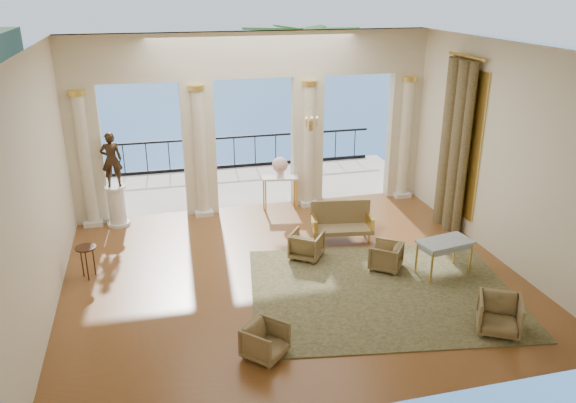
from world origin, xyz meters
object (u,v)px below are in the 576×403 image
object	(u,v)px
armchair_d	(307,244)
statue	(111,160)
pedestal	(117,206)
console_table	(280,183)
armchair_a	(265,340)
armchair_c	(386,255)
side_table	(86,251)
game_table	(445,244)
armchair_b	(500,313)
settee	(341,222)

from	to	relation	value
armchair_d	statue	distance (m)	5.09
pedestal	console_table	size ratio (longest dim) A/B	1.03
armchair_a	pedestal	bearing A→B (deg)	66.93
armchair_c	side_table	distance (m)	6.06
game_table	statue	bearing A→B (deg)	136.75
armchair_d	armchair_a	bearing A→B (deg)	98.54
armchair_b	pedestal	size ratio (longest dim) A/B	0.70
game_table	pedestal	xyz separation A→B (m)	(-6.50, 4.21, -0.17)
armchair_a	side_table	bearing A→B (deg)	85.70
statue	console_table	bearing A→B (deg)	179.13
console_table	pedestal	bearing A→B (deg)	-169.44
armchair_c	settee	bearing A→B (deg)	-127.38
armchair_b	armchair_c	distance (m)	2.74
armchair_c	console_table	xyz separation A→B (m)	(-1.35, 3.78, 0.42)
side_table	pedestal	bearing A→B (deg)	79.19
armchair_a	armchair_d	bearing A→B (deg)	18.52
settee	side_table	distance (m)	5.53
pedestal	statue	size ratio (longest dim) A/B	0.76
statue	console_table	distance (m)	4.21
game_table	side_table	distance (m)	7.18
armchair_c	pedestal	world-z (taller)	pedestal
pedestal	console_table	xyz separation A→B (m)	(4.10, 0.05, 0.25)
side_table	console_table	bearing A→B (deg)	30.11
side_table	statue	bearing A→B (deg)	79.19
armchair_b	pedestal	xyz separation A→B (m)	(-6.40, 6.30, 0.13)
statue	settee	bearing A→B (deg)	155.06
game_table	statue	distance (m)	7.81
statue	side_table	bearing A→B (deg)	77.62
statue	game_table	bearing A→B (deg)	145.49
armchair_b	game_table	distance (m)	2.11
console_table	side_table	size ratio (longest dim) A/B	1.45
settee	pedestal	world-z (taller)	pedestal
armchair_d	console_table	bearing A→B (deg)	-56.94
settee	console_table	bearing A→B (deg)	120.56
armchair_b	armchair_d	size ratio (longest dim) A/B	1.08
game_table	armchair_a	bearing A→B (deg)	-166.51
armchair_a	side_table	world-z (taller)	side_table
pedestal	statue	world-z (taller)	statue
game_table	console_table	bearing A→B (deg)	109.08
armchair_d	side_table	world-z (taller)	side_table
armchair_d	pedestal	size ratio (longest dim) A/B	0.65
armchair_c	game_table	world-z (taller)	game_table
game_table	pedestal	size ratio (longest dim) A/B	1.15
armchair_c	game_table	xyz separation A→B (m)	(1.05, -0.48, 0.35)
armchair_a	settee	bearing A→B (deg)	11.00
armchair_c	side_table	xyz separation A→B (m)	(-5.95, 1.11, 0.27)
armchair_a	armchair_d	distance (m)	3.55
side_table	armchair_b	bearing A→B (deg)	-28.08
game_table	armchair_b	bearing A→B (deg)	-103.02
armchair_d	statue	xyz separation A→B (m)	(-4.00, 2.84, 1.35)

